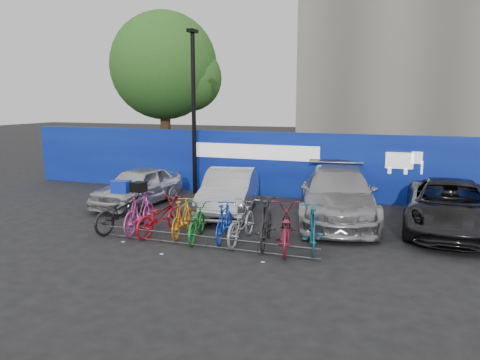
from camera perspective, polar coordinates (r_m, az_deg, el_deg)
The scene contains 21 objects.
ground at distance 12.11m, azimuth -2.90°, elevation -7.44°, with size 100.00×100.00×0.00m, color black.
hoarding at distance 17.40m, azimuth 4.88°, elevation 1.90°, with size 22.00×0.18×2.40m.
tree at distance 23.63m, azimuth -8.70°, elevation 13.29°, with size 5.40×5.20×7.80m.
lamppost at distance 17.81m, azimuth -5.67°, elevation 8.74°, with size 0.25×0.50×6.11m.
bike_rack at distance 11.53m, azimuth -4.09°, elevation -7.49°, with size 5.60×0.03×0.30m.
car_0 at distance 16.34m, azimuth -12.32°, elevation -0.76°, with size 1.55×3.85×1.31m, color silver.
car_1 at distance 14.89m, azimuth -1.30°, elevation -1.41°, with size 1.46×4.20×1.38m, color #9FA0A4.
car_2 at distance 14.30m, azimuth 11.84°, elevation -1.72°, with size 2.18×5.37×1.56m, color #A1A1A5.
car_3 at distance 14.04m, azimuth 24.24°, elevation -2.96°, with size 2.31×5.00×1.39m, color black.
bike_0 at distance 13.35m, azimuth -14.16°, elevation -3.74°, with size 0.70×2.01×1.06m, color black.
bike_1 at distance 13.04m, azimuth -12.15°, elevation -3.83°, with size 0.53×1.87×1.12m, color #C642A1.
bike_2 at distance 12.75m, azimuth -9.74°, elevation -4.36°, with size 0.66×1.89×0.99m, color #B80D1B.
bike_3 at distance 12.49m, azimuth -7.04°, elevation -4.56°, with size 0.47×1.68×1.01m, color orange.
bike_4 at distance 12.15m, azimuth -5.36°, elevation -5.14°, with size 0.61×1.76×0.93m, color #18802B.
bike_5 at distance 12.03m, azimuth -1.94°, elevation -5.08°, with size 0.47×1.66×1.00m, color #153DB9.
bike_6 at distance 11.88m, azimuth 0.12°, elevation -5.19°, with size 0.68×1.95×1.03m, color #929599.
bike_7 at distance 11.59m, azimuth 3.20°, elevation -5.10°, with size 0.57×2.03×1.22m, color black.
bike_8 at distance 11.33m, azimuth 5.52°, elevation -5.82°, with size 0.72×2.07×1.09m, color maroon.
bike_9 at distance 11.36m, azimuth 8.82°, elevation -5.76°, with size 0.53×1.86×1.12m, color #185772.
cargo_crate at distance 13.20m, azimuth -14.29°, elevation -0.81°, with size 0.47×0.36×0.33m, color #1029C1.
cargo_topcase at distance 12.90m, azimuth -12.26°, elevation -0.83°, with size 0.36×0.32×0.27m, color black.
Camera 1 is at (4.57, -10.62, 3.58)m, focal length 35.00 mm.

